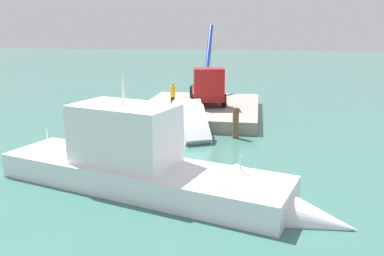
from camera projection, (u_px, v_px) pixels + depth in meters
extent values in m
plane|color=#386B60|center=(185.00, 137.00, 24.92)|extent=(200.00, 200.00, 0.00)
cube|color=gray|center=(200.00, 110.00, 31.17)|extent=(11.36, 8.93, 0.84)
cube|color=maroon|center=(207.00, 93.00, 31.97)|extent=(6.68, 3.45, 0.45)
cube|color=#AF1919|center=(209.00, 82.00, 29.46)|extent=(2.16, 2.51, 1.96)
cylinder|color=black|center=(224.00, 100.00, 29.90)|extent=(1.04, 0.48, 1.00)
cylinder|color=black|center=(193.00, 101.00, 29.84)|extent=(1.04, 0.48, 1.00)
cylinder|color=black|center=(218.00, 91.00, 34.22)|extent=(1.04, 0.48, 1.00)
cylinder|color=black|center=(192.00, 91.00, 34.16)|extent=(1.04, 0.48, 1.00)
cylinder|color=#1938A5|center=(208.00, 52.00, 35.58)|extent=(5.39, 0.52, 4.88)
cube|color=#1938A5|center=(205.00, 84.00, 33.71)|extent=(1.00, 1.00, 0.50)
cylinder|color=#4C4C19|center=(211.00, 58.00, 38.21)|extent=(0.04, 0.04, 5.97)
cylinder|color=black|center=(173.00, 102.00, 29.64)|extent=(0.28, 0.28, 0.83)
cylinder|color=yellow|center=(173.00, 91.00, 29.44)|extent=(0.34, 0.34, 0.83)
sphere|color=tan|center=(173.00, 84.00, 29.31)|extent=(0.24, 0.24, 0.24)
cube|color=silver|center=(193.00, 133.00, 24.15)|extent=(4.12, 3.24, 3.61)
cube|color=silver|center=(194.00, 124.00, 23.79)|extent=(2.64, 2.37, 2.12)
cylinder|color=black|center=(212.00, 157.00, 23.88)|extent=(0.91, 0.59, 0.90)
cylinder|color=black|center=(183.00, 160.00, 23.38)|extent=(0.91, 0.59, 0.90)
cylinder|color=black|center=(200.00, 113.00, 25.46)|extent=(0.91, 0.59, 0.90)
cylinder|color=black|center=(173.00, 115.00, 24.96)|extent=(0.91, 0.59, 0.90)
cube|color=white|center=(140.00, 186.00, 17.01)|extent=(6.71, 13.18, 1.98)
cone|color=white|center=(290.00, 216.00, 14.28)|extent=(4.32, 5.20, 3.16)
cube|color=white|center=(125.00, 134.00, 16.74)|extent=(3.65, 4.81, 2.49)
cylinder|color=white|center=(123.00, 90.00, 16.29)|extent=(0.10, 0.10, 1.20)
cylinder|color=silver|center=(240.00, 169.00, 14.74)|extent=(0.06, 0.06, 1.00)
cylinder|color=silver|center=(47.00, 138.00, 18.83)|extent=(0.06, 0.06, 1.00)
cylinder|color=brown|center=(146.00, 122.00, 25.70)|extent=(0.28, 0.28, 1.50)
cylinder|color=brown|center=(192.00, 124.00, 25.25)|extent=(0.39, 0.39, 1.38)
cylinder|color=brown|center=(236.00, 123.00, 24.49)|extent=(0.37, 0.37, 1.91)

